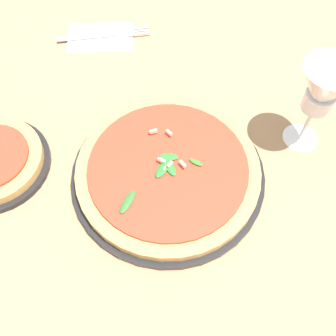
% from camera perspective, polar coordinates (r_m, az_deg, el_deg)
% --- Properties ---
extents(ground_plane, '(6.00, 6.00, 0.00)m').
position_cam_1_polar(ground_plane, '(0.72, -1.32, 0.34)').
color(ground_plane, '#9E7A56').
extents(pizza_arugula_main, '(0.34, 0.34, 0.05)m').
position_cam_1_polar(pizza_arugula_main, '(0.69, -0.00, -0.56)').
color(pizza_arugula_main, black).
rests_on(pizza_arugula_main, ground_plane).
extents(wine_glass, '(0.09, 0.09, 0.18)m').
position_cam_1_polar(wine_glass, '(0.70, 21.50, 10.21)').
color(wine_glass, white).
rests_on(wine_glass, ground_plane).
extents(napkin, '(0.17, 0.13, 0.01)m').
position_cam_1_polar(napkin, '(0.96, -9.76, 18.24)').
color(napkin, white).
rests_on(napkin, ground_plane).
extents(fork, '(0.21, 0.05, 0.00)m').
position_cam_1_polar(fork, '(0.96, -9.31, 18.53)').
color(fork, silver).
rests_on(fork, ground_plane).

